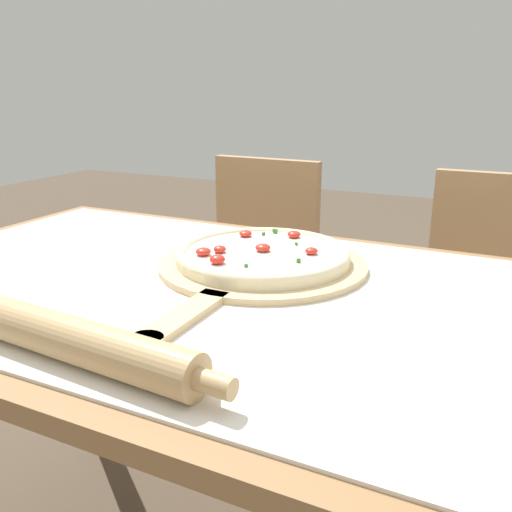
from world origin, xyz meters
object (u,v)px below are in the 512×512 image
rolling_pin (79,341)px  chair_left (254,272)px  chair_right (489,309)px  pizza (263,254)px  pizza_peel (258,267)px

rolling_pin → chair_left: 1.19m
chair_left → chair_right: (0.74, 0.00, 0.00)m
pizza → chair_left: size_ratio=0.38×
pizza_peel → pizza: size_ratio=1.79×
pizza_peel → pizza: bearing=91.4°
pizza_peel → rolling_pin: size_ratio=1.31×
pizza_peel → chair_right: (0.39, 0.69, -0.28)m
pizza_peel → chair_right: chair_right is taller
chair_right → rolling_pin: bearing=-111.6°
pizza → rolling_pin: rolling_pin is taller
chair_right → chair_left: bearing=-179.9°
pizza_peel → chair_left: (-0.34, 0.69, -0.28)m
pizza_peel → pizza: (-0.00, 0.02, 0.02)m
rolling_pin → chair_right: (0.44, 1.11, -0.30)m
chair_left → rolling_pin: bearing=-73.3°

